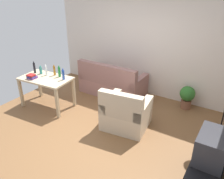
{
  "coord_description": "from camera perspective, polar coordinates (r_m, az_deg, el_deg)",
  "views": [
    {
      "loc": [
        2.4,
        -3.16,
        2.84
      ],
      "look_at": [
        0.1,
        0.5,
        0.75
      ],
      "focal_mm": 36.45,
      "sensor_mm": 36.0,
      "label": 1
    }
  ],
  "objects": [
    {
      "name": "tv_stand",
      "position": [
        3.91,
        22.53,
        -18.39
      ],
      "size": [
        0.44,
        1.1,
        0.48
      ],
      "rotation": [
        0.0,
        0.0,
        1.57
      ],
      "color": "black",
      "rests_on": "ground_plane"
    },
    {
      "name": "bottle_amber",
      "position": [
        5.64,
        -14.25,
        4.62
      ],
      "size": [
        0.05,
        0.05,
        0.27
      ],
      "color": "#9E6019",
      "rests_on": "desk"
    },
    {
      "name": "couch",
      "position": [
        6.16,
        -0.04,
        1.51
      ],
      "size": [
        1.72,
        0.84,
        0.92
      ],
      "rotation": [
        0.0,
        0.0,
        3.14
      ],
      "color": "#996B66",
      "rests_on": "ground_plane"
    },
    {
      "name": "potted_plant",
      "position": [
        5.75,
        18.33,
        -1.52
      ],
      "size": [
        0.36,
        0.36,
        0.57
      ],
      "color": "brown",
      "rests_on": "ground_plane"
    },
    {
      "name": "wall_rear",
      "position": [
        6.06,
        7.92,
        11.32
      ],
      "size": [
        5.2,
        0.1,
        2.7
      ],
      "primitive_type": "cube",
      "color": "silver",
      "rests_on": "ground_plane"
    },
    {
      "name": "book_stack",
      "position": [
        5.63,
        -19.52,
        3.08
      ],
      "size": [
        0.21,
        0.19,
        0.1
      ],
      "color": "#593372",
      "rests_on": "desk"
    },
    {
      "name": "bottle_green",
      "position": [
        5.53,
        -13.07,
        4.34
      ],
      "size": [
        0.06,
        0.06,
        0.28
      ],
      "color": "#1E722D",
      "rests_on": "desk"
    },
    {
      "name": "bottle_clear",
      "position": [
        5.7,
        -16.18,
        4.65
      ],
      "size": [
        0.05,
        0.05,
        0.28
      ],
      "color": "silver",
      "rests_on": "desk"
    },
    {
      "name": "tv",
      "position": [
        3.62,
        23.84,
        -13.1
      ],
      "size": [
        0.41,
        0.6,
        0.44
      ],
      "rotation": [
        0.0,
        0.0,
        1.57
      ],
      "color": "#2D2D33",
      "rests_on": "tv_stand"
    },
    {
      "name": "bottle_dark",
      "position": [
        5.92,
        -18.88,
        5.17
      ],
      "size": [
        0.05,
        0.05,
        0.3
      ],
      "color": "black",
      "rests_on": "desk"
    },
    {
      "name": "ground_plane",
      "position": [
        4.89,
        -4.17,
        -9.96
      ],
      "size": [
        5.2,
        4.4,
        0.02
      ],
      "primitive_type": "cube",
      "color": "brown"
    },
    {
      "name": "armchair",
      "position": [
        4.78,
        3.4,
        -6.09
      ],
      "size": [
        1.0,
        0.95,
        0.92
      ],
      "rotation": [
        0.0,
        0.0,
        3.27
      ],
      "color": "beige",
      "rests_on": "ground_plane"
    },
    {
      "name": "bottle_tall",
      "position": [
        5.83,
        -17.44,
        4.61
      ],
      "size": [
        0.07,
        0.07,
        0.21
      ],
      "color": "teal",
      "rests_on": "desk"
    },
    {
      "name": "bottle_blue",
      "position": [
        5.33,
        -12.12,
        3.63
      ],
      "size": [
        0.06,
        0.06,
        0.27
      ],
      "color": "#2347A3",
      "rests_on": "desk"
    },
    {
      "name": "desk",
      "position": [
        5.63,
        -16.21,
        1.82
      ],
      "size": [
        1.25,
        0.79,
        0.76
      ],
      "rotation": [
        0.0,
        0.0,
        0.08
      ],
      "color": "#C6B28E",
      "rests_on": "ground_plane"
    }
  ]
}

